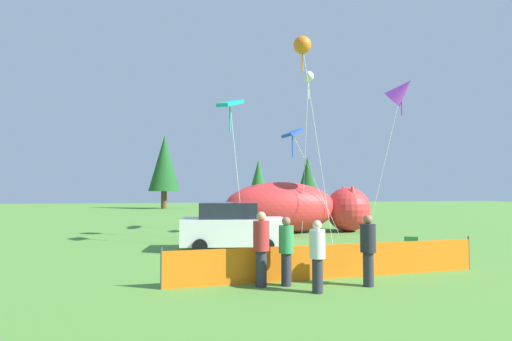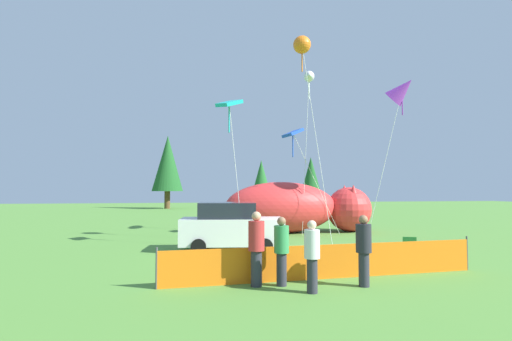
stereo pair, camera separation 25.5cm
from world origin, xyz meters
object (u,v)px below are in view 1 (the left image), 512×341
folding_chair (410,246)px  spectator_in_red_shirt (317,253)px  parked_car (232,227)px  kite_white_ghost (308,77)px  kite_purple_delta (401,91)px  inflatable_cat (296,209)px  kite_teal_diamond (230,106)px  spectator_in_grey_shirt (286,248)px  spectator_in_yellow_shirt (261,245)px  spectator_in_black_shirt (368,247)px  kite_blue_box (293,135)px  kite_orange_flower (302,46)px

folding_chair → spectator_in_red_shirt: size_ratio=0.48×
parked_car → kite_white_ghost: kite_white_ghost is taller
folding_chair → kite_purple_delta: bearing=-8.9°
kite_white_ghost → spectator_in_red_shirt: bearing=-107.7°
inflatable_cat → kite_teal_diamond: 8.11m
parked_car → kite_purple_delta: bearing=20.8°
folding_chair → spectator_in_grey_shirt: bearing=137.9°
spectator_in_red_shirt → kite_white_ghost: size_ratio=0.18×
spectator_in_grey_shirt → kite_teal_diamond: (-0.55, 7.30, 5.22)m
kite_teal_diamond → spectator_in_red_shirt: bearing=-82.3°
folding_chair → kite_purple_delta: size_ratio=0.10×
spectator_in_yellow_shirt → spectator_in_grey_shirt: 0.66m
folding_chair → kite_teal_diamond: kite_teal_diamond is taller
spectator_in_black_shirt → kite_white_ghost: 14.47m
kite_blue_box → kite_orange_flower: size_ratio=0.59×
inflatable_cat → kite_orange_flower: size_ratio=0.89×
kite_orange_flower → folding_chair: bearing=-65.8°
spectator_in_black_shirt → kite_blue_box: bearing=83.6°
spectator_in_yellow_shirt → spectator_in_grey_shirt: spectator_in_yellow_shirt is taller
parked_car → kite_blue_box: 7.41m
spectator_in_black_shirt → kite_purple_delta: (6.33, 8.77, 6.54)m
spectator_in_grey_shirt → spectator_in_black_shirt: spectator_in_black_shirt is taller
folding_chair → kite_orange_flower: kite_orange_flower is taller
spectator_in_red_shirt → spectator_in_yellow_shirt: spectator_in_yellow_shirt is taller
kite_white_ghost → kite_purple_delta: bearing=-38.5°
kite_white_ghost → kite_teal_diamond: bearing=-140.5°
inflatable_cat → kite_purple_delta: size_ratio=1.03×
folding_chair → kite_white_ghost: kite_white_ghost is taller
parked_car → inflatable_cat: inflatable_cat is taller
parked_car → kite_orange_flower: 9.24m
kite_teal_diamond → folding_chair: bearing=-38.2°
kite_teal_diamond → kite_white_ghost: kite_white_ghost is taller
folding_chair → kite_purple_delta: 9.52m
parked_car → kite_white_ghost: size_ratio=0.46×
parked_car → kite_blue_box: bearing=56.0°
folding_chair → kite_blue_box: size_ratio=0.14×
inflatable_cat → spectator_in_red_shirt: inflatable_cat is taller
kite_teal_diamond → spectator_in_black_shirt: bearing=-71.4°
kite_teal_diamond → kite_blue_box: bearing=40.5°
kite_purple_delta → kite_white_ghost: bearing=141.5°
spectator_in_yellow_shirt → spectator_in_black_shirt: spectator_in_yellow_shirt is taller
spectator_in_red_shirt → kite_purple_delta: kite_purple_delta is taller
kite_blue_box → inflatable_cat: bearing=68.5°
kite_orange_flower → spectator_in_black_shirt: bearing=-96.3°
kite_purple_delta → kite_teal_diamond: bearing=-173.5°
spectator_in_grey_shirt → kite_blue_box: bearing=72.7°
kite_orange_flower → parked_car: bearing=-154.7°
kite_purple_delta → inflatable_cat: bearing=140.4°
spectator_in_yellow_shirt → kite_purple_delta: (9.05, 8.26, 6.49)m
spectator_in_black_shirt → spectator_in_red_shirt: bearing=-166.1°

